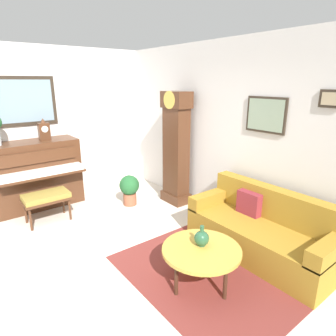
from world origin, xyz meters
The scene contains 12 objects.
ground_plane centered at (0.00, 0.00, -0.05)m, with size 6.40×6.00×0.10m, color beige.
wall_left centered at (-2.60, 0.00, 1.41)m, with size 0.13×4.90×2.80m.
wall_back centered at (0.01, 2.40, 1.40)m, with size 5.30×0.13×2.80m.
area_rug centered at (1.04, 0.97, 0.00)m, with size 2.10×1.50×0.01m, color maroon.
piano centered at (-2.23, 0.03, 0.60)m, with size 0.87×1.44×1.19m.
piano_bench centered at (-1.50, -0.04, 0.41)m, with size 0.42×0.70×0.48m.
grandfather_clock centered at (-0.87, 2.10, 0.96)m, with size 0.52×0.34×2.03m.
couch centered at (1.14, 1.91, 0.31)m, with size 1.90×0.80×0.84m.
coffee_table centered at (1.07, 0.88, 0.39)m, with size 0.88×0.88×0.42m.
mantel_clock centered at (-2.23, 0.24, 1.36)m, with size 0.13×0.18×0.38m.
green_jug centered at (1.02, 0.92, 0.51)m, with size 0.17×0.17×0.24m.
potted_plant centered at (-1.27, 1.34, 0.32)m, with size 0.36×0.36×0.56m.
Camera 1 is at (3.06, -1.14, 2.20)m, focal length 31.04 mm.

